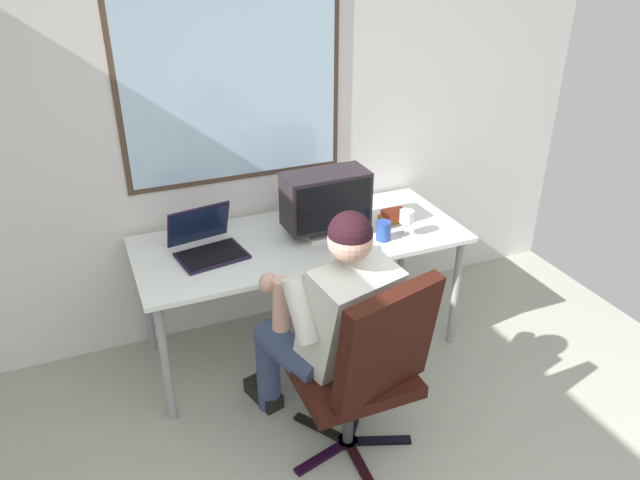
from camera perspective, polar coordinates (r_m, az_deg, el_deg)
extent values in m
cube|color=silver|center=(3.40, -8.05, 13.21)|extent=(4.50, 0.06, 2.83)
cube|color=#4C3828|center=(3.35, -8.18, 14.04)|extent=(1.22, 0.01, 1.05)
cube|color=silver|center=(3.34, -8.16, 14.02)|extent=(1.16, 0.02, 0.99)
cylinder|color=#949197|center=(3.10, -14.28, -11.15)|extent=(0.04, 0.04, 0.69)
cylinder|color=#949197|center=(3.62, 12.57, -4.78)|extent=(0.04, 0.04, 0.69)
cylinder|color=#949197|center=(3.62, -15.99, -5.27)|extent=(0.04, 0.04, 0.69)
cylinder|color=#949197|center=(4.07, 7.69, -0.47)|extent=(0.04, 0.04, 0.69)
cube|color=white|center=(3.32, -1.78, 0.04)|extent=(1.79, 0.75, 0.03)
cube|color=black|center=(3.05, 0.25, -19.64)|extent=(0.31, 0.12, 0.02)
cube|color=black|center=(3.02, 3.79, -20.30)|extent=(0.06, 0.31, 0.02)
cube|color=black|center=(3.13, 5.57, -18.20)|extent=(0.30, 0.15, 0.02)
cube|color=black|center=(3.22, 3.28, -16.42)|extent=(0.23, 0.27, 0.02)
cube|color=black|center=(3.17, 0.12, -17.23)|extent=(0.21, 0.28, 0.02)
cylinder|color=black|center=(3.11, 2.60, -18.34)|extent=(0.10, 0.10, 0.02)
cylinder|color=#3F3F44|center=(2.97, 2.69, -15.50)|extent=(0.05, 0.05, 0.40)
cube|color=black|center=(2.82, 2.79, -12.22)|extent=(0.51, 0.51, 0.06)
cube|color=black|center=(2.51, 6.34, -9.65)|extent=(0.50, 0.26, 0.53)
cylinder|color=#354264|center=(3.03, 2.28, -8.24)|extent=(0.26, 0.45, 0.15)
cylinder|color=#354264|center=(3.30, -0.18, -9.88)|extent=(0.12, 0.12, 0.47)
cube|color=black|center=(3.46, -0.80, -11.98)|extent=(0.16, 0.26, 0.08)
cylinder|color=#354264|center=(2.87, -2.70, -10.54)|extent=(0.26, 0.45, 0.15)
cylinder|color=#354264|center=(3.16, -4.87, -12.02)|extent=(0.12, 0.12, 0.47)
cube|color=black|center=(3.33, -5.33, -14.10)|extent=(0.16, 0.26, 0.08)
cube|color=silver|center=(2.67, 2.65, -7.18)|extent=(0.45, 0.41, 0.54)
sphere|color=tan|center=(2.47, 2.84, 0.01)|extent=(0.19, 0.19, 0.19)
sphere|color=black|center=(2.46, 2.86, 0.63)|extent=(0.19, 0.19, 0.19)
cylinder|color=silver|center=(2.77, 5.50, -3.39)|extent=(0.14, 0.22, 0.29)
cylinder|color=tan|center=(2.90, 4.18, -5.01)|extent=(0.10, 0.11, 0.26)
sphere|color=tan|center=(2.94, 3.65, -5.12)|extent=(0.09, 0.09, 0.09)
cylinder|color=silver|center=(2.53, -1.86, -6.57)|extent=(0.14, 0.22, 0.29)
cylinder|color=tan|center=(2.65, -3.66, -6.05)|extent=(0.10, 0.11, 0.27)
sphere|color=tan|center=(2.68, -4.81, -4.03)|extent=(0.09, 0.09, 0.09)
cube|color=beige|center=(3.36, 0.51, 0.77)|extent=(0.24, 0.19, 0.02)
cylinder|color=beige|center=(3.34, 0.52, 1.23)|extent=(0.04, 0.04, 0.04)
cube|color=black|center=(3.27, 0.53, 3.89)|extent=(0.46, 0.22, 0.30)
cube|color=black|center=(3.18, 1.35, 3.13)|extent=(0.42, 0.01, 0.26)
cube|color=black|center=(3.17, -10.08, -1.46)|extent=(0.37, 0.29, 0.02)
cube|color=black|center=(3.16, -10.10, -1.31)|extent=(0.33, 0.26, 0.00)
cube|color=black|center=(3.25, -11.33, 1.46)|extent=(0.34, 0.14, 0.22)
cube|color=#0F1933|center=(3.24, -11.27, 1.36)|extent=(0.32, 0.12, 0.19)
cylinder|color=silver|center=(3.36, 8.00, 0.41)|extent=(0.07, 0.07, 0.00)
cylinder|color=silver|center=(3.34, 8.05, 1.04)|extent=(0.01, 0.01, 0.08)
cylinder|color=silver|center=(3.31, 8.13, 2.19)|extent=(0.08, 0.08, 0.07)
cylinder|color=#550718|center=(3.32, 8.11, 1.83)|extent=(0.07, 0.07, 0.02)
cube|color=#B17F2A|center=(3.53, 7.06, 2.04)|extent=(0.19, 0.12, 0.03)
cube|color=#B2371C|center=(3.51, 7.09, 2.43)|extent=(0.13, 0.12, 0.03)
cylinder|color=navy|center=(3.29, 5.96, 0.87)|extent=(0.08, 0.08, 0.11)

